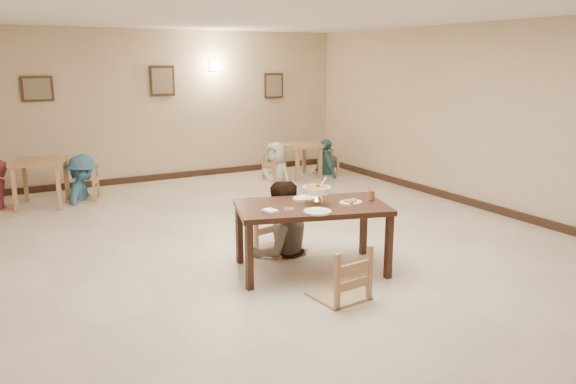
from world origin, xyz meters
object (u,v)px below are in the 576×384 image
bg_table_right (301,151)px  bg_diner_d (326,139)px  chair_far (280,210)px  chair_near (339,247)px  bg_diner_c (276,142)px  bg_chair_lr (82,173)px  bg_diner_b (81,155)px  bg_table_left (40,168)px  drink_glass (371,194)px  curry_warmer (317,190)px  main_table (312,211)px  main_diner (280,181)px  bg_chair_rr (326,153)px  bg_chair_rl (276,158)px

bg_table_right → bg_diner_d: (0.58, -0.06, 0.21)m
chair_far → chair_near: bearing=-107.0°
chair_near → bg_diner_c: 5.94m
chair_near → bg_chair_lr: bearing=-79.7°
bg_table_right → bg_diner_b: bearing=179.0°
bg_table_left → drink_glass: bearing=-57.3°
curry_warmer → bg_table_left: (-2.49, 4.74, -0.31)m
main_table → bg_table_right: (2.60, 4.72, -0.15)m
main_diner → bg_diner_d: main_diner is taller
main_diner → drink_glass: 1.17m
drink_glass → bg_diner_d: (2.47, 4.83, -0.09)m
bg_diner_c → bg_diner_d: size_ratio=1.01×
drink_glass → chair_near: bearing=-144.0°
drink_glass → bg_chair_rr: bg_chair_rr is taller
curry_warmer → bg_table_left: bearing=117.7°
bg_chair_rl → chair_near: bearing=144.6°
bg_chair_rr → bg_diner_c: size_ratio=0.62×
main_table → bg_diner_b: 5.11m
drink_glass → bg_diner_c: bearing=75.2°
curry_warmer → bg_diner_c: size_ratio=0.23×
main_table → bg_chair_rr: 5.65m
bg_table_left → bg_chair_rl: (4.45, -0.00, -0.20)m
bg_table_left → bg_diner_d: (5.61, -0.07, 0.12)m
chair_far → bg_table_left: chair_far is taller
bg_table_right → bg_chair_rr: 0.59m
drink_glass → bg_table_right: drink_glass is taller
bg_diner_d → chair_far: bearing=147.3°
bg_chair_rl → bg_diner_b: bearing=74.9°
bg_chair_rl → bg_diner_c: bg_diner_c is taller
bg_chair_rl → bg_diner_b: size_ratio=0.56×
bg_chair_rr → bg_diner_c: 1.21m
bg_table_left → bg_diner_c: bearing=-0.0°
curry_warmer → bg_chair_rr: bearing=56.2°
curry_warmer → bg_diner_b: 5.14m
drink_glass → bg_diner_c: 5.07m
bg_table_left → bg_chair_rl: bg_chair_rl is taller
bg_chair_rr → bg_diner_d: 0.29m
main_table → bg_table_left: bearing=133.9°
curry_warmer → drink_glass: curry_warmer is taller
bg_table_right → bg_diner_b: (-4.35, 0.08, 0.25)m
chair_far → chair_near: size_ratio=1.00×
bg_chair_lr → bg_diner_b: (0.00, 0.00, 0.33)m
chair_far → bg_table_right: 4.70m
bg_diner_b → bg_chair_rl: bearing=-64.5°
chair_far → drink_glass: (0.71, -0.96, 0.33)m
bg_table_left → bg_chair_lr: 0.70m
main_diner → bg_chair_rl: (2.03, 3.99, -0.48)m
chair_near → bg_chair_rl: 5.94m
bg_diner_b → bg_diner_c: 3.77m
drink_glass → bg_chair_rl: drink_glass is taller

